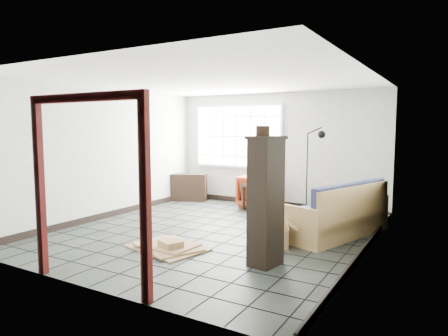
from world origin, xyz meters
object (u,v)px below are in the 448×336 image
Objects in this scene: side_table at (257,189)px; tall_shelf at (266,200)px; futon_sofa at (339,217)px; armchair at (259,190)px.

tall_shelf is at bearing -62.55° from side_table.
futon_sofa is 1.29× the size of tall_shelf.
armchair is at bearing 164.50° from futon_sofa.
tall_shelf is (-0.48, -1.92, 0.54)m from futon_sofa.
armchair reaches higher than side_table.
side_table is 0.40× the size of tall_shelf.
armchair is (-2.20, 1.51, 0.08)m from futon_sofa.
futon_sofa is 3.21× the size of side_table.
futon_sofa is at bearing 85.39° from tall_shelf.
tall_shelf is (1.62, -3.12, 0.39)m from side_table.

